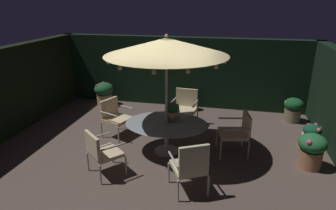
% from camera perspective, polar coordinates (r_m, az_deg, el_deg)
% --- Properties ---
extents(ground_plane, '(8.07, 6.83, 0.02)m').
position_cam_1_polar(ground_plane, '(6.80, -1.96, -8.96)').
color(ground_plane, brown).
extents(hedge_backdrop_rear, '(8.07, 0.30, 2.17)m').
position_cam_1_polar(hedge_backdrop_rear, '(9.42, 2.93, 6.40)').
color(hedge_backdrop_rear, black).
rests_on(hedge_backdrop_rear, ground_plane).
extents(hedge_backdrop_left, '(0.30, 6.83, 2.17)m').
position_cam_1_polar(hedge_backdrop_left, '(8.20, -29.39, 1.79)').
color(hedge_backdrop_left, black).
rests_on(hedge_backdrop_left, ground_plane).
extents(patio_dining_table, '(1.82, 1.45, 0.70)m').
position_cam_1_polar(patio_dining_table, '(6.52, -0.29, -4.25)').
color(patio_dining_table, '#B4ADA8').
rests_on(patio_dining_table, ground_plane).
extents(patio_umbrella, '(2.53, 2.53, 2.61)m').
position_cam_1_polar(patio_umbrella, '(6.02, -0.32, 11.15)').
color(patio_umbrella, '#B9B3AB').
rests_on(patio_umbrella, ground_plane).
extents(centerpiece_planter, '(0.33, 0.33, 0.43)m').
position_cam_1_polar(centerpiece_planter, '(6.52, 0.81, -0.93)').
color(centerpiece_planter, tan).
rests_on(centerpiece_planter, patio_dining_table).
extents(patio_chair_north, '(0.78, 0.79, 0.93)m').
position_cam_1_polar(patio_chair_north, '(7.47, -10.26, -1.92)').
color(patio_chair_north, '#B2B1A4').
rests_on(patio_chair_north, ground_plane).
extents(patio_chair_northeast, '(0.83, 0.82, 0.91)m').
position_cam_1_polar(patio_chair_northeast, '(5.86, -12.77, -8.51)').
color(patio_chair_northeast, '#B6B5AA').
rests_on(patio_chair_northeast, ground_plane).
extents(patio_chair_east, '(0.79, 0.81, 1.01)m').
position_cam_1_polar(patio_chair_east, '(5.21, 4.31, -11.43)').
color(patio_chair_east, '#B6B0AB').
rests_on(patio_chair_east, ground_plane).
extents(patio_chair_southeast, '(0.74, 0.76, 0.93)m').
position_cam_1_polar(patio_chair_southeast, '(6.69, 13.26, -4.74)').
color(patio_chair_southeast, '#B8AEAC').
rests_on(patio_chair_southeast, ground_plane).
extents(patio_chair_south, '(0.71, 0.69, 0.99)m').
position_cam_1_polar(patio_chair_south, '(7.94, 3.27, -0.12)').
color(patio_chair_south, '#B5B6AC').
rests_on(patio_chair_south, ground_plane).
extents(potted_plant_left_near, '(0.44, 0.44, 0.55)m').
position_cam_1_polar(potted_plant_left_near, '(7.66, 25.90, -5.29)').
color(potted_plant_left_near, tan).
rests_on(potted_plant_left_near, ground_plane).
extents(potted_plant_left_far, '(0.51, 0.51, 0.68)m').
position_cam_1_polar(potted_plant_left_far, '(8.96, 22.93, -0.68)').
color(potted_plant_left_far, '#7B6D50').
rests_on(potted_plant_left_far, ground_plane).
extents(potted_plant_back_center, '(0.33, 0.33, 0.48)m').
position_cam_1_polar(potted_plant_back_center, '(9.18, 4.79, 0.51)').
color(potted_plant_back_center, olive).
rests_on(potted_plant_back_center, ground_plane).
extents(potted_plant_front_corner, '(0.55, 0.55, 0.73)m').
position_cam_1_polar(potted_plant_front_corner, '(6.68, 25.92, -7.68)').
color(potted_plant_front_corner, '#A56E48').
rests_on(potted_plant_front_corner, ground_plane).
extents(potted_plant_right_near, '(0.61, 0.61, 0.75)m').
position_cam_1_polar(potted_plant_right_near, '(9.75, -12.16, 2.33)').
color(potted_plant_right_near, tan).
rests_on(potted_plant_right_near, ground_plane).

